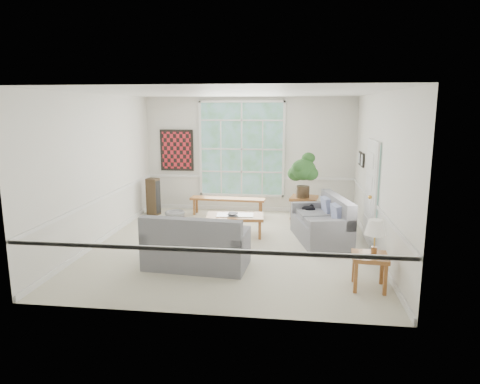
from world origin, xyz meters
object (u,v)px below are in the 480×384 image
Objects in this scene: loveseat_right at (321,219)px; side_table at (369,272)px; coffee_table at (235,225)px; end_table at (304,210)px; loveseat_front at (197,240)px.

side_table is (0.59, -2.35, -0.20)m from loveseat_right.
coffee_table is 1.98m from end_table.
side_table is at bearing -88.55° from loveseat_right.
loveseat_right is at bearing 104.20° from side_table.
loveseat_front is 2.88m from side_table.
side_table is (0.91, -3.77, -0.05)m from end_table.
coffee_table is at bearing -139.01° from end_table.
end_table is (1.49, 1.30, 0.09)m from coffee_table.
side_table is at bearing -76.49° from end_table.
side_table is (2.40, -2.47, 0.04)m from coffee_table.
coffee_table is at bearing 134.12° from side_table.
coffee_table is (-1.80, 0.13, -0.24)m from loveseat_right.
end_table is at bearing 89.60° from loveseat_right.
side_table is (2.81, -0.60, -0.20)m from loveseat_front.
loveseat_front is 2.77× the size of end_table.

